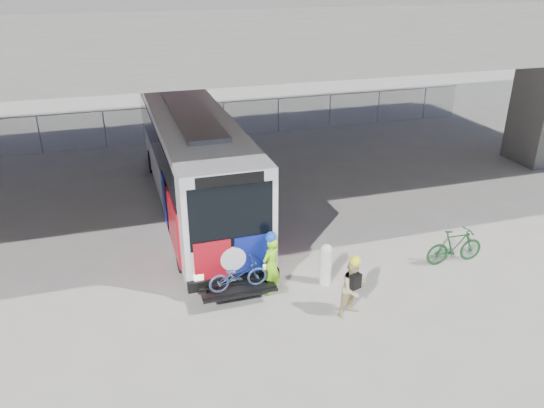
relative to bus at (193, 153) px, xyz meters
name	(u,v)px	position (x,y,z in m)	size (l,w,h in m)	color
ground	(275,242)	(2.00, -3.55, -2.11)	(160.00, 160.00, 0.00)	#9E9991
bus	(193,153)	(0.00, 0.00, 0.00)	(2.67, 12.90, 3.69)	silver
overpass	(240,21)	(2.00, 0.45, 4.43)	(40.00, 16.00, 7.95)	#605E59
chainlink_fence	(205,111)	(2.00, 8.45, -0.69)	(30.00, 0.06, 30.00)	gray
bollard	(326,263)	(2.60, -6.34, -1.44)	(0.33, 0.33, 1.25)	silver
cyclist_hivis	(271,264)	(0.98, -6.34, -1.20)	(0.75, 0.69, 1.88)	#93FF1A
cyclist_tan	(353,287)	(2.69, -7.90, -1.30)	(0.91, 0.80, 1.72)	#D1BE86
bike_parked	(455,246)	(6.76, -6.43, -1.55)	(0.52, 1.86, 1.12)	#164620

